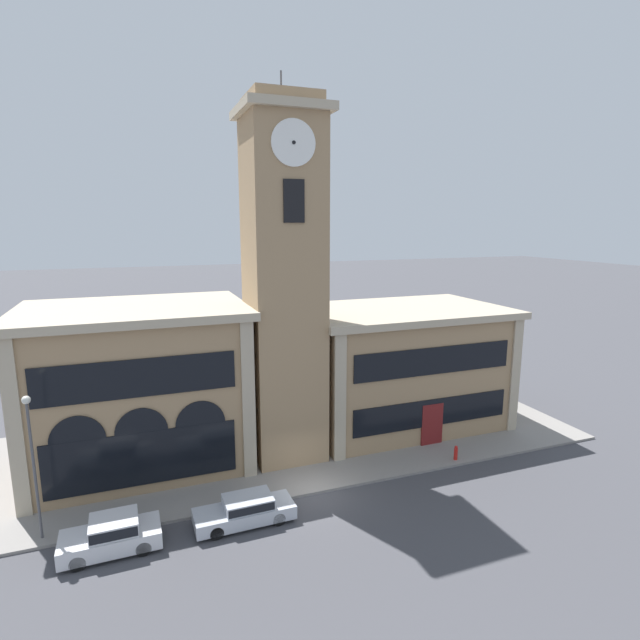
# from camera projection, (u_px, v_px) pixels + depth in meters

# --- Properties ---
(ground_plane) EXTENTS (300.00, 300.00, 0.00)m
(ground_plane) POSITION_uv_depth(u_px,v_px,m) (314.00, 495.00, 25.94)
(ground_plane) COLOR #424247
(sidewalk_kerb) EXTENTS (39.23, 13.41, 0.15)m
(sidewalk_kerb) POSITION_uv_depth(u_px,v_px,m) (278.00, 442.00, 32.09)
(sidewalk_kerb) COLOR gray
(sidewalk_kerb) RESTS_ON ground_plane
(clock_tower) EXTENTS (4.74, 4.74, 21.83)m
(clock_tower) POSITION_uv_depth(u_px,v_px,m) (284.00, 286.00, 28.50)
(clock_tower) COLOR #9E7F5B
(clock_tower) RESTS_ON ground_plane
(town_hall_left_wing) EXTENTS (12.38, 9.19, 9.34)m
(town_hall_left_wing) POSITION_uv_depth(u_px,v_px,m) (139.00, 385.00, 28.80)
(town_hall_left_wing) COLOR #9E7F5B
(town_hall_left_wing) RESTS_ON ground_plane
(town_hall_right_wing) EXTENTS (13.99, 9.19, 8.24)m
(town_hall_right_wing) POSITION_uv_depth(u_px,v_px,m) (400.00, 366.00, 34.79)
(town_hall_right_wing) COLOR #9E7F5B
(town_hall_right_wing) RESTS_ON ground_plane
(parked_car_near) EXTENTS (4.15, 1.98, 1.50)m
(parked_car_near) POSITION_uv_depth(u_px,v_px,m) (112.00, 534.00, 21.42)
(parked_car_near) COLOR silver
(parked_car_near) RESTS_ON ground_plane
(parked_car_mid) EXTENTS (4.70, 1.83, 1.31)m
(parked_car_mid) POSITION_uv_depth(u_px,v_px,m) (246.00, 509.00, 23.43)
(parked_car_mid) COLOR #B2B7C1
(parked_car_mid) RESTS_ON ground_plane
(street_lamp) EXTENTS (0.36, 0.36, 6.63)m
(street_lamp) POSITION_uv_depth(u_px,v_px,m) (32.00, 448.00, 21.39)
(street_lamp) COLOR #4C4C51
(street_lamp) RESTS_ON sidewalk_kerb
(fire_hydrant) EXTENTS (0.22, 0.22, 0.87)m
(fire_hydrant) POSITION_uv_depth(u_px,v_px,m) (456.00, 453.00, 29.46)
(fire_hydrant) COLOR red
(fire_hydrant) RESTS_ON sidewalk_kerb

